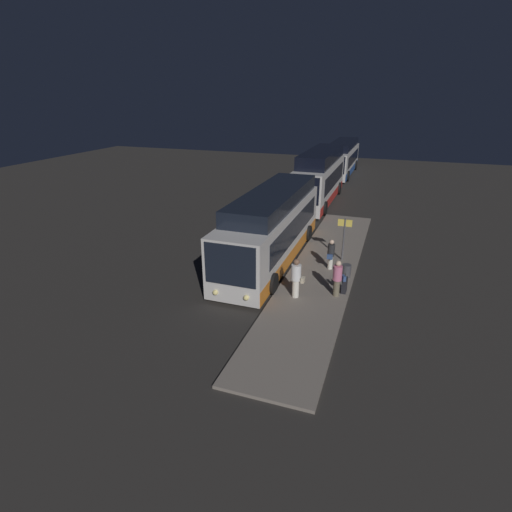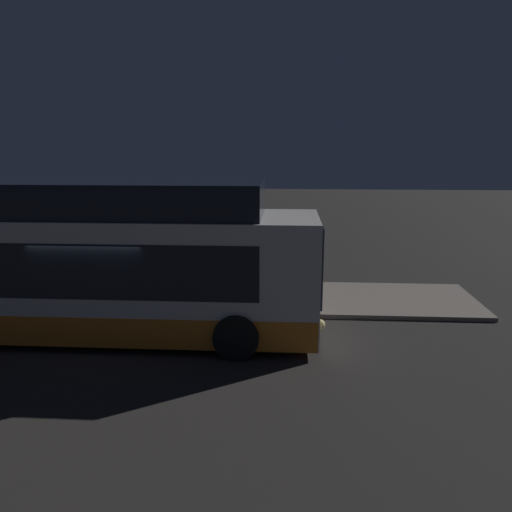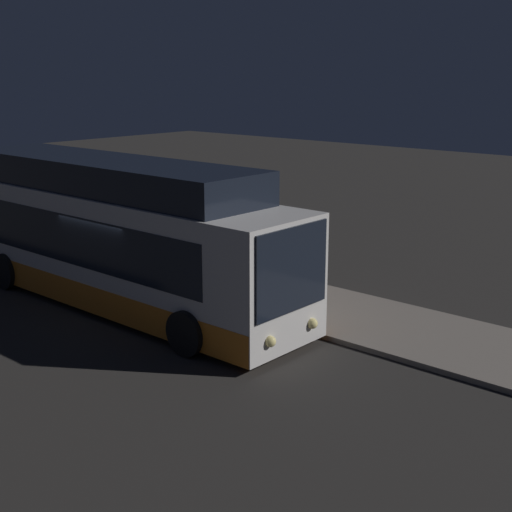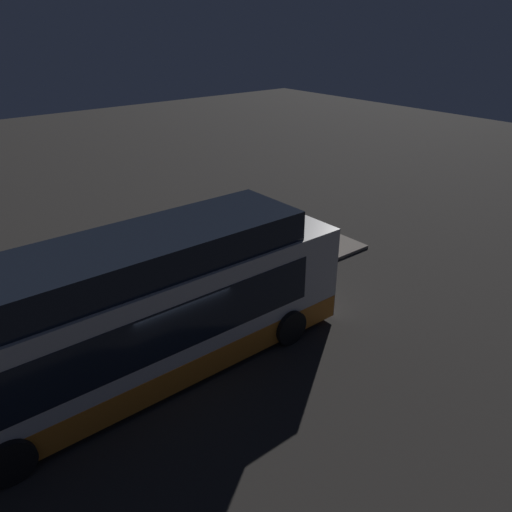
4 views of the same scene
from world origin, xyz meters
TOP-DOWN VIEW (x-y plane):
  - ground at (0.00, 0.00)m, footprint 80.00×80.00m
  - platform at (0.00, 3.22)m, footprint 20.00×3.24m
  - bus_lead at (-0.69, 0.19)m, footprint 11.54×2.88m
  - passenger_boarding at (-0.13, 3.53)m, footprint 0.54×0.37m
  - passenger_waiting at (3.43, 2.60)m, footprint 0.46×0.62m
  - passenger_with_bags at (2.71, 4.30)m, footprint 0.61×0.67m
  - suitcase at (2.28, 4.59)m, footprint 0.42×0.22m
  - sign_post at (-1.56, 3.95)m, footprint 0.10×0.75m
  - trash_bin at (0.59, 4.45)m, footprint 0.44×0.44m

SIDE VIEW (x-z plane):
  - ground at x=0.00m, z-range 0.00..0.00m
  - platform at x=0.00m, z-range 0.00..0.12m
  - trash_bin at x=0.59m, z-range 0.12..0.77m
  - suitcase at x=2.28m, z-range 0.00..0.96m
  - passenger_boarding at x=-0.13m, z-range 0.18..1.76m
  - passenger_with_bags at x=2.71m, z-range 0.18..1.87m
  - passenger_waiting at x=3.43m, z-range 0.18..2.00m
  - sign_post at x=-1.56m, z-range 0.42..2.76m
  - bus_lead at x=-0.69m, z-range -0.18..3.61m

